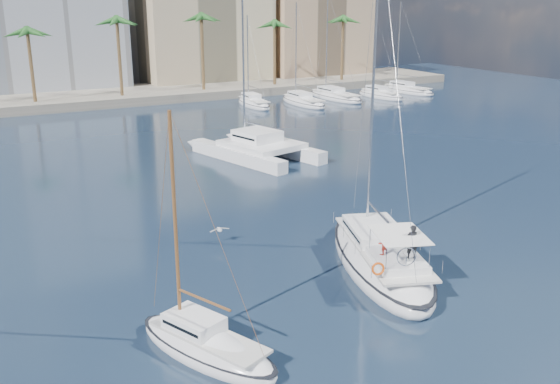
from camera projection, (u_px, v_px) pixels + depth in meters
ground at (307, 259)px, 34.46m from camera, size 160.00×160.00×0.00m
quay at (78, 99)px, 85.39m from camera, size 120.00×14.00×1.20m
building_beige at (201, 23)px, 100.20m from camera, size 20.00×14.00×20.00m
building_tan_right at (313, 27)px, 107.98m from camera, size 18.00×12.00×18.00m
palm_centre at (77, 27)px, 79.16m from camera, size 3.60×3.60×12.30m
palm_right at (306, 22)px, 94.72m from camera, size 3.60×3.60×12.30m
main_sloop at (380, 258)px, 33.10m from camera, size 7.92×12.98×18.38m
small_sloop at (206, 346)px, 25.08m from camera, size 4.85×7.55×10.39m
catamaran at (258, 145)px, 55.94m from camera, size 8.62×12.92×17.28m
seagull at (219, 230)px, 36.36m from camera, size 1.22×0.52×0.22m
moored_yacht_a at (254, 106)px, 82.99m from camera, size 3.37×9.52×11.90m
moored_yacht_b at (303, 105)px, 84.29m from camera, size 3.32×10.83×13.72m
moored_yacht_c at (335, 99)px, 88.94m from camera, size 3.98×12.33×15.54m
moored_yacht_d at (380, 98)px, 90.24m from camera, size 3.52×9.55×11.90m
moored_yacht_e at (407, 93)px, 94.89m from camera, size 4.61×11.11×13.72m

